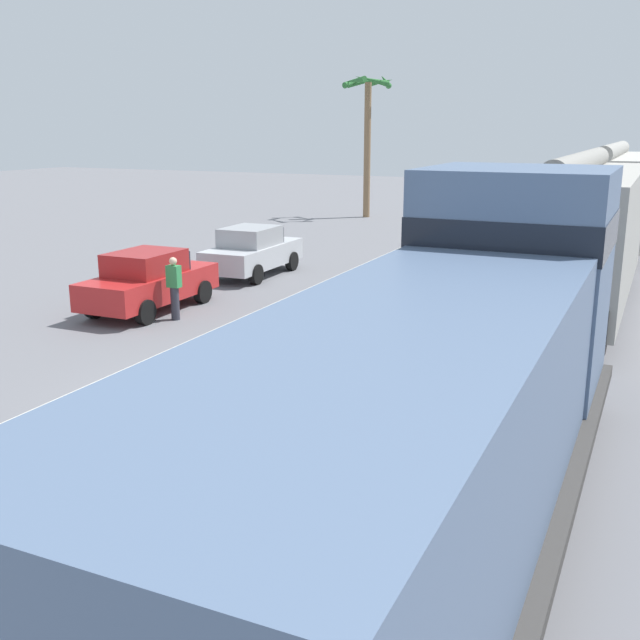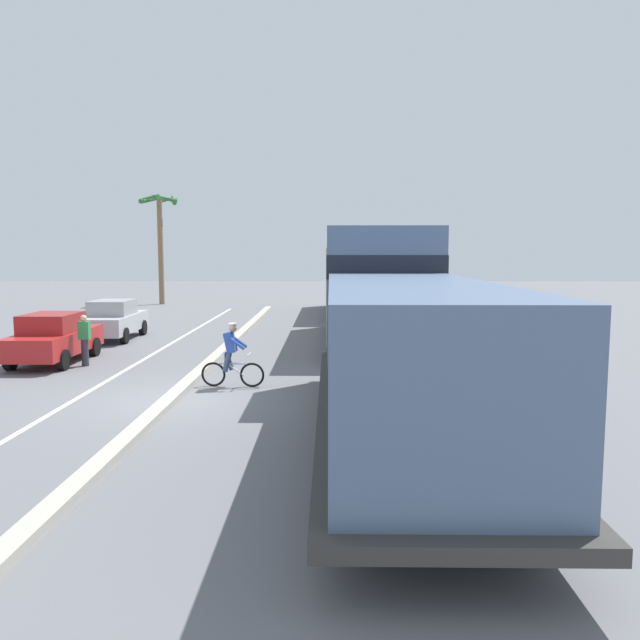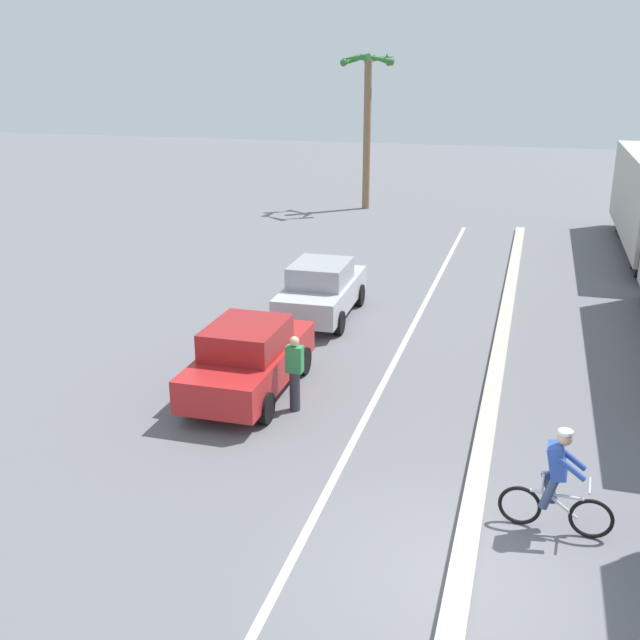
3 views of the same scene
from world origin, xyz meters
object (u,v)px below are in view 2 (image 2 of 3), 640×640
(cyclist, at_px, (232,357))
(palm_tree_near, at_px, (160,223))
(hopper_car_lead, at_px, (364,290))
(parked_car_silver, at_px, (114,320))
(locomotive, at_px, (396,343))
(hopper_car_middle, at_px, (353,278))
(parked_car_red, at_px, (54,338))
(pedestrian_by_cars, at_px, (84,339))

(cyclist, relative_size, palm_tree_near, 0.23)
(hopper_car_lead, height_order, parked_car_silver, hopper_car_lead)
(palm_tree_near, bearing_deg, locomotive, -66.86)
(cyclist, bearing_deg, palm_tree_near, 108.85)
(hopper_car_middle, bearing_deg, parked_car_silver, -133.23)
(parked_car_red, height_order, cyclist, cyclist)
(locomotive, relative_size, hopper_car_middle, 1.10)
(hopper_car_middle, xyz_separation_m, cyclist, (-3.94, -19.75, -1.26))
(palm_tree_near, xyz_separation_m, pedestrian_by_cars, (3.75, -22.98, -4.63))
(locomotive, xyz_separation_m, parked_car_red, (-10.25, 7.50, -0.98))
(parked_car_red, bearing_deg, locomotive, -36.17)
(hopper_car_lead, bearing_deg, palm_tree_near, 125.75)
(palm_tree_near, bearing_deg, pedestrian_by_cars, -80.74)
(locomotive, height_order, cyclist, locomotive)
(hopper_car_middle, relative_size, parked_car_silver, 2.50)
(hopper_car_middle, distance_m, cyclist, 20.18)
(palm_tree_near, bearing_deg, hopper_car_middle, -25.77)
(locomotive, height_order, palm_tree_near, palm_tree_near)
(parked_car_red, relative_size, cyclist, 2.46)
(parked_car_red, distance_m, palm_tree_near, 23.06)
(parked_car_red, bearing_deg, hopper_car_lead, 24.43)
(pedestrian_by_cars, bearing_deg, hopper_car_lead, 29.91)
(locomotive, xyz_separation_m, pedestrian_by_cars, (-9.05, 6.95, -0.95))
(cyclist, bearing_deg, pedestrian_by_cars, 149.99)
(pedestrian_by_cars, bearing_deg, hopper_car_middle, 61.70)
(hopper_car_middle, xyz_separation_m, pedestrian_by_cars, (-9.05, -16.80, -1.23))
(parked_car_red, bearing_deg, parked_car_silver, 89.29)
(locomotive, xyz_separation_m, cyclist, (-3.94, 4.00, -0.98))
(hopper_car_middle, height_order, pedestrian_by_cars, hopper_car_middle)
(parked_car_red, distance_m, pedestrian_by_cars, 1.33)
(parked_car_silver, relative_size, cyclist, 2.47)
(hopper_car_lead, bearing_deg, parked_car_silver, 175.71)
(hopper_car_lead, bearing_deg, pedestrian_by_cars, -150.09)
(hopper_car_middle, relative_size, palm_tree_near, 1.42)
(palm_tree_near, distance_m, pedestrian_by_cars, 23.74)
(hopper_car_lead, distance_m, parked_car_red, 11.33)
(hopper_car_middle, xyz_separation_m, parked_car_red, (-10.25, -16.26, -1.26))
(parked_car_silver, xyz_separation_m, pedestrian_by_cars, (1.14, -5.97, 0.03))
(hopper_car_lead, xyz_separation_m, parked_car_red, (-10.25, -4.66, -1.26))
(palm_tree_near, bearing_deg, parked_car_silver, -81.29)
(hopper_car_middle, distance_m, parked_car_red, 19.26)
(palm_tree_near, relative_size, pedestrian_by_cars, 4.61)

